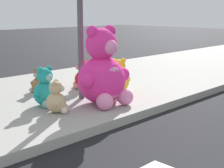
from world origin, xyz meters
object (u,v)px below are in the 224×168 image
at_px(plush_yellow, 118,79).
at_px(plush_brown, 38,83).
at_px(sign_pole, 80,10).
at_px(plush_pink_large, 103,73).
at_px(plush_teal, 46,90).
at_px(plush_red, 82,77).
at_px(plush_tan, 57,100).

xyz_separation_m(plush_yellow, plush_brown, (-1.17, 1.20, -0.09)).
xyz_separation_m(sign_pole, plush_yellow, (0.88, -0.15, -1.41)).
bearing_deg(plush_pink_large, plush_teal, 141.02).
relative_size(plush_teal, plush_yellow, 0.99).
bearing_deg(plush_red, plush_pink_large, -115.21).
distance_m(plush_pink_large, plush_brown, 1.71).
relative_size(plush_red, plush_tan, 1.14).
bearing_deg(plush_yellow, plush_red, 107.48).
height_order(plush_red, plush_tan, plush_red).
xyz_separation_m(plush_yellow, plush_tan, (-1.79, -0.28, -0.07)).
height_order(plush_pink_large, plush_tan, plush_pink_large).
xyz_separation_m(sign_pole, plush_teal, (-0.79, 0.06, -1.41)).
bearing_deg(plush_brown, plush_tan, -112.52).
bearing_deg(sign_pole, plush_teal, 175.96).
relative_size(plush_pink_large, plush_red, 2.26).
height_order(plush_red, plush_brown, plush_red).
distance_m(sign_pole, plush_yellow, 1.67).
bearing_deg(sign_pole, plush_pink_large, -88.72).
bearing_deg(plush_red, plush_yellow, -72.52).
bearing_deg(plush_tan, plush_pink_large, -9.95).
xyz_separation_m(plush_teal, plush_tan, (-0.12, -0.49, -0.06)).
height_order(plush_pink_large, plush_teal, plush_pink_large).
relative_size(plush_red, plush_teal, 0.89).
bearing_deg(plush_pink_large, sign_pole, 91.28).
height_order(plush_teal, plush_tan, plush_teal).
relative_size(sign_pole, plush_pink_large, 2.23).
bearing_deg(plush_teal, plush_brown, 63.60).
distance_m(plush_pink_large, plush_teal, 1.07).
distance_m(sign_pole, plush_red, 1.71).
bearing_deg(plush_pink_large, plush_yellow, 26.90).
distance_m(sign_pole, plush_tan, 1.78).
height_order(plush_teal, plush_brown, plush_teal).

